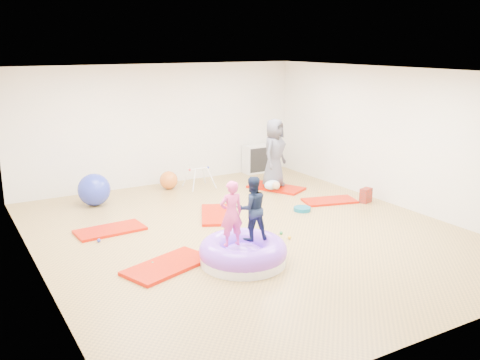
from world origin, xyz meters
TOP-DOWN VIEW (x-y plane):
  - room at (0.00, 0.00)m, footprint 7.01×8.01m
  - gym_mat_front_left at (-1.82, -0.67)m, footprint 1.47×1.07m
  - gym_mat_mid_left at (-2.09, 1.31)m, footprint 1.23×0.67m
  - gym_mat_center_back at (-0.02, 1.12)m, footprint 1.12×1.41m
  - gym_mat_right at (2.46, 0.78)m, footprint 1.20×0.81m
  - gym_mat_rear_right at (2.07, 2.21)m, footprint 1.12×1.40m
  - inflatable_cushion at (-0.76, -1.10)m, footprint 1.35×1.35m
  - child_pink at (-0.97, -1.12)m, footprint 0.38×0.26m
  - child_navy at (-0.58, -1.06)m, footprint 0.54×0.46m
  - adult_caregiver at (2.03, 2.25)m, footprint 0.91×0.82m
  - infant at (1.85, 2.01)m, footprint 0.37×0.38m
  - ball_pit_balls at (-0.40, 0.05)m, footprint 2.93×2.28m
  - exercise_ball_blue at (-1.89, 3.02)m, footprint 0.67×0.67m
  - exercise_ball_orange at (-0.07, 3.44)m, footprint 0.41×0.41m
  - infant_play_gym at (0.56, 3.13)m, footprint 0.63×0.59m
  - cube_shelf at (2.54, 3.79)m, footprint 0.72×0.36m
  - balance_disc at (1.59, 0.56)m, footprint 0.34×0.34m
  - backpack at (3.09, 0.36)m, footprint 0.30×0.23m
  - yellow_toy at (-0.77, -1.21)m, footprint 0.20×0.20m

SIDE VIEW (x-z plane):
  - yellow_toy at x=-0.77m, z-range 0.00..0.03m
  - gym_mat_right at x=2.46m, z-range 0.00..0.05m
  - gym_mat_mid_left at x=-2.09m, z-range 0.00..0.05m
  - gym_mat_rear_right at x=2.07m, z-range 0.00..0.05m
  - gym_mat_center_back at x=-0.02m, z-range 0.00..0.05m
  - gym_mat_front_left at x=-1.82m, z-range 0.00..0.06m
  - ball_pit_balls at x=-0.40m, z-range 0.00..0.06m
  - balance_disc at x=1.59m, z-range 0.00..0.08m
  - backpack at x=3.09m, z-range 0.00..0.31m
  - infant at x=1.85m, z-range 0.05..0.28m
  - inflatable_cushion at x=-0.76m, z-range -0.05..0.38m
  - exercise_ball_orange at x=-0.07m, z-range 0.00..0.41m
  - infant_play_gym at x=0.56m, z-range 0.08..0.56m
  - exercise_ball_blue at x=-1.89m, z-range 0.00..0.67m
  - cube_shelf at x=2.54m, z-range 0.00..0.72m
  - adult_caregiver at x=2.03m, z-range 0.05..1.62m
  - child_pink at x=-0.97m, z-range 0.39..1.38m
  - child_navy at x=-0.58m, z-range 0.39..1.38m
  - room at x=0.00m, z-range 0.00..2.80m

